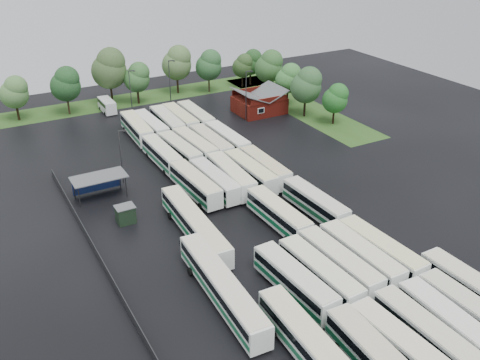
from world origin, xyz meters
TOP-DOWN VIEW (x-y plane):
  - ground at (0.00, 0.00)m, footprint 160.00×160.00m
  - brick_building at (24.00, 42.77)m, footprint 10.07×8.60m
  - wash_shed at (-17.20, 22.02)m, footprint 8.20×4.20m
  - utility_hut at (-16.20, 12.60)m, footprint 2.70×2.20m
  - grass_strip_north at (2.00, 64.80)m, footprint 80.00×10.00m
  - grass_strip_east at (34.00, 42.80)m, footprint 10.00×50.00m
  - west_fence at (-22.20, 8.00)m, footprint 0.10×50.00m
  - bus_r0c0 at (-4.45, -25.96)m, footprint 3.33×13.10m
  - bus_r0c1 at (-1.32, -26.22)m, footprint 3.32×13.00m
  - bus_r0c2 at (2.19, -25.67)m, footprint 2.76×12.58m
  - bus_r0c3 at (5.27, -26.16)m, footprint 3.13×13.02m
  - bus_r0c4 at (8.56, -25.99)m, footprint 2.91×12.79m
  - bus_r1c0 at (-4.47, -12.36)m, footprint 3.33×13.01m
  - bus_r1c1 at (-1.13, -12.58)m, footprint 3.09×12.99m
  - bus_r1c2 at (2.07, -12.13)m, footprint 3.04×13.07m
  - bus_r1c3 at (5.32, -12.20)m, footprint 2.88×13.00m
  - bus_r1c4 at (8.27, -12.49)m, footprint 3.31×13.16m
  - bus_r2c2 at (2.07, 1.22)m, footprint 2.94×12.73m
  - bus_r2c4 at (8.44, 1.31)m, footprint 3.03×12.65m
  - bus_r3c0 at (-4.21, 15.02)m, footprint 3.24×12.94m
  - bus_r3c1 at (-1.06, 14.71)m, footprint 2.94×12.52m
  - bus_r3c2 at (1.89, 14.82)m, footprint 3.41×13.24m
  - bus_r3c3 at (5.27, 14.61)m, footprint 2.90×12.91m
  - bus_r3c4 at (8.27, 14.92)m, footprint 2.84×12.66m
  - bus_r4c0 at (-4.48, 28.09)m, footprint 2.76×12.60m
  - bus_r4c1 at (-1.10, 28.16)m, footprint 3.30×12.66m
  - bus_r4c2 at (2.00, 28.56)m, footprint 3.34×12.91m
  - bus_r4c3 at (5.04, 28.23)m, footprint 2.77×12.91m
  - bus_r4c4 at (8.38, 28.32)m, footprint 2.86×12.97m
  - bus_r5c0 at (-4.21, 41.75)m, footprint 3.33×13.21m
  - bus_r5c1 at (-1.39, 41.69)m, footprint 3.02×12.77m
  - bus_r5c2 at (2.18, 41.92)m, footprint 3.25×13.21m
  - bus_r5c3 at (5.11, 42.22)m, footprint 2.89×13.09m
  - bus_r5c4 at (8.41, 41.96)m, footprint 2.98×13.12m
  - artic_bus_west_a at (-8.97, -23.19)m, footprint 3.46×19.43m
  - artic_bus_west_b at (-9.25, 4.32)m, footprint 3.44×19.00m
  - artic_bus_west_c at (-12.18, -9.24)m, footprint 3.64×19.24m
  - minibus at (-4.87, 59.21)m, footprint 2.47×6.45m
  - tree_north_0 at (-22.50, 63.23)m, footprint 5.80×5.80m
  - tree_north_1 at (-12.33, 61.88)m, footprint 6.37×6.37m
  - tree_north_2 at (-2.07, 64.00)m, footprint 7.78×7.78m
  - tree_north_3 at (3.23, 61.31)m, footprint 5.80×5.80m
  - tree_north_4 at (14.19, 64.09)m, footprint 6.99×6.99m
  - tree_north_5 at (21.16, 61.26)m, footprint 6.25×6.25m
  - tree_north_6 at (30.31, 61.08)m, footprint 5.02×5.02m
  - tree_east_0 at (34.01, 29.34)m, footprint 5.19×5.19m
  - tree_east_1 at (31.41, 35.88)m, footprint 6.53×6.53m
  - tree_east_2 at (32.54, 44.25)m, footprint 5.74×5.74m
  - tree_east_3 at (32.44, 52.28)m, footprint 6.54×6.54m
  - tree_east_4 at (32.95, 61.57)m, footprint 5.47×5.44m
  - lamp_post_ne at (19.04, 39.71)m, footprint 1.63×0.32m
  - lamp_post_nw at (-12.47, 24.80)m, footprint 1.39×0.27m
  - lamp_post_back_w at (-0.83, 53.95)m, footprint 1.53×0.30m
  - lamp_post_back_e at (8.65, 55.36)m, footprint 1.63×0.32m
  - puddle_0 at (-1.50, -17.31)m, footprint 4.89×4.89m
  - puddle_1 at (7.57, -22.64)m, footprint 3.89×3.89m
  - puddle_2 at (-9.68, 3.16)m, footprint 4.59×4.59m
  - puddle_3 at (2.58, -2.83)m, footprint 3.15×3.15m
  - puddle_4 at (16.70, -17.62)m, footprint 2.41×2.41m

SIDE VIEW (x-z plane):
  - ground at x=0.00m, z-range 0.00..0.00m
  - puddle_0 at x=-1.50m, z-range 0.00..0.01m
  - puddle_1 at x=7.57m, z-range 0.00..0.01m
  - puddle_2 at x=-9.68m, z-range 0.00..0.01m
  - puddle_3 at x=2.58m, z-range 0.00..0.01m
  - puddle_4 at x=16.70m, z-range 0.00..0.01m
  - grass_strip_north at x=2.00m, z-range 0.00..0.01m
  - grass_strip_east at x=34.00m, z-range 0.00..0.01m
  - west_fence at x=-22.20m, z-range 0.00..1.20m
  - utility_hut at x=-16.20m, z-range 0.01..2.63m
  - minibus at x=-4.87m, z-range 0.15..2.97m
  - brick_building at x=24.00m, z-range -0.83..4.56m
  - bus_r3c1 at x=-1.06m, z-range 0.17..3.64m
  - bus_r4c1 at x=-1.10m, z-range 0.17..3.67m
  - bus_r0c2 at x=2.19m, z-range 0.17..3.67m
  - bus_r2c4 at x=8.44m, z-range 0.18..3.68m
  - bus_r4c0 at x=-4.48m, z-range 0.18..3.68m
  - bus_r3c4 at x=8.27m, z-range 0.18..3.69m
  - bus_r2c2 at x=2.07m, z-range 0.18..3.71m
  - bus_r5c1 at x=-1.39m, z-range 0.18..3.71m
  - artic_bus_west_b at x=-9.25m, z-range 0.19..3.70m
  - bus_r0c4 at x=8.56m, z-range 0.18..3.73m
  - bus_r4c2 at x=2.00m, z-range 0.18..3.74m
  - bus_r3c0 at x=-4.21m, z-range 0.18..3.75m
  - artic_bus_west_c at x=-12.18m, z-range 0.19..3.74m
  - bus_r3c3 at x=5.27m, z-range 0.18..3.76m
  - bus_r0c1 at x=-1.32m, z-range 0.18..3.77m
  - bus_r1c0 at x=-4.47m, z-range 0.18..3.77m
  - bus_r4c3 at x=5.04m, z-range 0.18..3.77m
  - bus_r1c1 at x=-1.13m, z-range 0.18..3.78m
  - bus_r0c3 at x=5.27m, z-range 0.18..3.78m
  - bus_r4c4 at x=8.38m, z-range 0.18..3.78m
  - bus_r1c3 at x=5.32m, z-range 0.18..3.79m
  - bus_r0c0 at x=-4.45m, z-range 0.18..3.80m
  - artic_bus_west_a at x=-8.97m, z-range 0.20..3.79m
  - bus_r1c2 at x=2.07m, z-range 0.18..3.80m
  - bus_r1c4 at x=8.27m, z-range 0.18..3.82m
  - bus_r5c3 at x=5.11m, z-range 0.18..3.82m
  - bus_r5c4 at x=8.41m, z-range 0.18..3.82m
  - bus_r5c0 at x=-4.21m, z-range 0.18..3.83m
  - bus_r5c2 at x=2.18m, z-range 0.18..3.83m
  - bus_r3c2 at x=1.89m, z-range 0.18..3.84m
  - wash_shed at x=-17.20m, z-range 1.20..4.78m
  - lamp_post_nw at x=-12.47m, z-range 0.73..9.74m
  - tree_north_6 at x=30.31m, z-range 1.19..9.50m
  - tree_east_0 at x=34.01m, z-range 1.23..9.83m
  - lamp_post_back_w at x=-0.83m, z-range 0.80..10.75m
  - tree_east_4 at x=32.95m, z-range 1.28..10.29m
  - tree_east_2 at x=32.54m, z-range 1.36..10.86m
  - lamp_post_back_e at x=8.65m, z-range 0.85..11.41m
  - lamp_post_ne at x=19.04m, z-range 0.86..11.47m
  - tree_north_3 at x=3.23m, z-range 1.37..10.98m
  - tree_north_0 at x=-22.50m, z-range 1.37..10.99m
  - tree_north_5 at x=21.16m, z-range 1.48..11.83m
  - tree_north_1 at x=-12.33m, z-range 1.51..12.07m
  - tree_east_1 at x=31.41m, z-range 1.55..12.36m
  - tree_east_3 at x=32.44m, z-range 1.55..12.39m
  - tree_north_4 at x=14.19m, z-range 1.66..13.23m
  - tree_north_2 at x=-2.07m, z-range 1.85..14.73m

